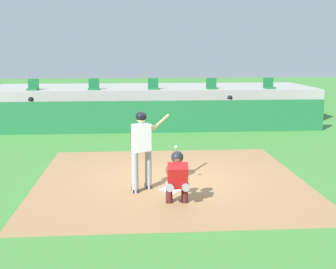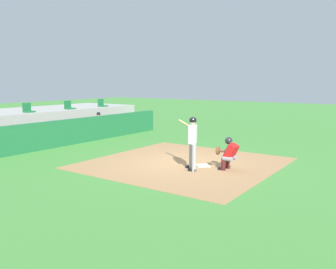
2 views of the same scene
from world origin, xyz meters
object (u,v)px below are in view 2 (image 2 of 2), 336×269
object	(u,v)px
batter_at_plate	(192,140)
catcher_crouched	(228,152)
dugout_player_1	(100,123)
stadium_seat_4	(102,104)
home_plate	(203,165)
stadium_seat_2	(28,110)
stadium_seat_3	(69,107)

from	to	relation	value
batter_at_plate	catcher_crouched	bearing A→B (deg)	-55.62
dugout_player_1	stadium_seat_4	xyz separation A→B (m)	(2.17, 2.03, 0.86)
batter_at_plate	stadium_seat_4	xyz separation A→B (m)	(5.88, 10.15, 0.50)
dugout_player_1	batter_at_plate	bearing A→B (deg)	-114.56
home_plate	dugout_player_1	bearing A→B (deg)	69.62
catcher_crouched	dugout_player_1	size ratio (longest dim) A/B	1.32
home_plate	batter_at_plate	distance (m)	1.22
stadium_seat_2	catcher_crouched	bearing A→B (deg)	-90.01
batter_at_plate	catcher_crouched	xyz separation A→B (m)	(0.68, -0.99, -0.43)
dugout_player_1	stadium_seat_2	distance (m)	3.75
home_plate	stadium_seat_2	bearing A→B (deg)	90.00
home_plate	stadium_seat_4	distance (m)	11.53
home_plate	catcher_crouched	bearing A→B (deg)	-90.16
stadium_seat_2	stadium_seat_3	world-z (taller)	same
home_plate	catcher_crouched	xyz separation A→B (m)	(-0.00, -0.96, 0.59)
catcher_crouched	stadium_seat_2	distance (m)	11.18
catcher_crouched	dugout_player_1	xyz separation A→B (m)	(3.03, 9.10, 0.06)
home_plate	stadium_seat_3	size ratio (longest dim) A/B	0.92
batter_at_plate	stadium_seat_4	bearing A→B (deg)	59.90
dugout_player_1	stadium_seat_2	world-z (taller)	stadium_seat_2
batter_at_plate	dugout_player_1	bearing A→B (deg)	65.44
batter_at_plate	catcher_crouched	world-z (taller)	batter_at_plate
home_plate	batter_at_plate	world-z (taller)	batter_at_plate
catcher_crouched	stadium_seat_3	distance (m)	11.48
home_plate	stadium_seat_2	world-z (taller)	stadium_seat_2
dugout_player_1	stadium_seat_3	distance (m)	2.25
dugout_player_1	stadium_seat_4	bearing A→B (deg)	43.10
home_plate	catcher_crouched	size ratio (longest dim) A/B	0.26
dugout_player_1	stadium_seat_3	world-z (taller)	stadium_seat_3
home_plate	dugout_player_1	size ratio (longest dim) A/B	0.34
batter_at_plate	stadium_seat_2	world-z (taller)	stadium_seat_2
stadium_seat_2	stadium_seat_3	bearing A→B (deg)	0.00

